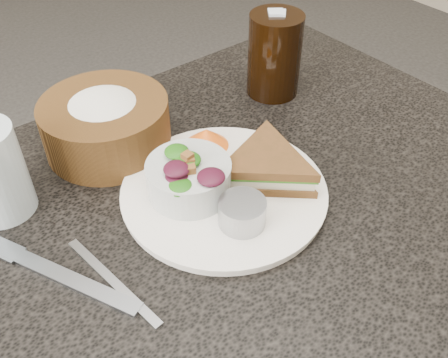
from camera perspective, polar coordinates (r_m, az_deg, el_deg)
dining_table at (r=0.98m, az=-0.56°, el=-18.85°), size 1.00×0.70×0.75m
dinner_plate at (r=0.69m, az=0.00°, el=-1.48°), size 0.28×0.28×0.01m
sandwich at (r=0.69m, az=4.86°, el=1.46°), size 0.23×0.23×0.04m
salad_bowl at (r=0.66m, az=-4.06°, el=0.66°), size 0.14×0.14×0.07m
dressing_ramekin at (r=0.63m, az=2.09°, el=-3.89°), size 0.07×0.07×0.04m
orange_wedge at (r=0.75m, az=-2.03°, el=4.75°), size 0.10×0.10×0.03m
fork at (r=0.63m, az=-17.38°, el=-10.80°), size 0.10×0.19×0.01m
knife at (r=0.61m, az=-12.61°, el=-11.31°), size 0.03×0.17×0.00m
bread_basket at (r=0.77m, az=-13.46°, el=6.89°), size 0.25×0.25×0.11m
cola_glass at (r=0.88m, az=5.81°, el=14.26°), size 0.10×0.10×0.15m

